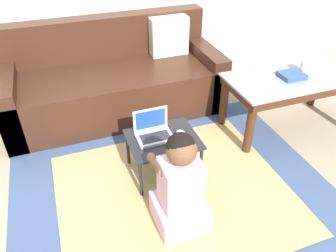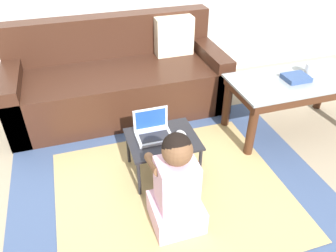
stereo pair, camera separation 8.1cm
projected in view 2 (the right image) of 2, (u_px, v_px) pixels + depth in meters
name	position (u px, v px, depth m)	size (l,w,h in m)	color
ground_plane	(182.00, 179.00, 2.41)	(16.00, 16.00, 0.00)	gray
area_rug	(173.00, 193.00, 2.29)	(2.19, 1.86, 0.01)	#3D517A
couch	(119.00, 80.00, 3.08)	(1.94, 0.83, 0.81)	#381E14
coffee_table	(296.00, 87.00, 2.70)	(1.10, 0.53, 0.49)	gray
laptop_desk	(163.00, 142.00, 2.31)	(0.49, 0.40, 0.32)	black
laptop	(153.00, 132.00, 2.29)	(0.25, 0.18, 0.19)	#B7BCC6
computer_mouse	(181.00, 135.00, 2.29)	(0.07, 0.11, 0.04)	silver
person_seated	(176.00, 187.00, 1.93)	(0.31, 0.39, 0.69)	#E5B2CC
cup_on_table	(311.00, 70.00, 2.67)	(0.09, 0.09, 0.11)	white
book_on_table	(296.00, 78.00, 2.63)	(0.20, 0.16, 0.04)	#334C7F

